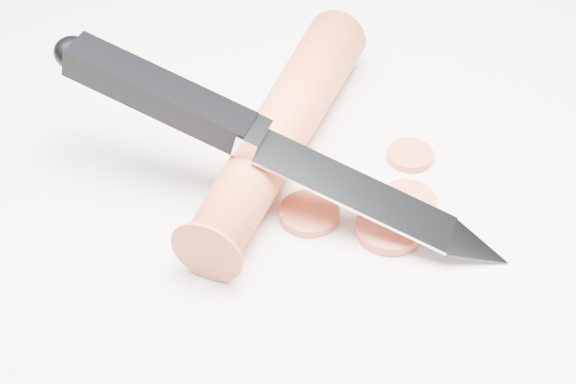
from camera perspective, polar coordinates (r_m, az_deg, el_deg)
name	(u,v)px	position (r m, az deg, el deg)	size (l,w,h in m)	color
ground	(337,177)	(0.50, 3.48, 1.04)	(2.40, 2.40, 0.00)	silver
carrot	(282,128)	(0.50, -0.44, 4.54)	(0.04, 0.04, 0.22)	#E15227
carrot_slice_0	(393,227)	(0.47, 7.44, -2.48)	(0.03, 0.03, 0.01)	#C94D30
carrot_slice_1	(407,203)	(0.49, 8.48, -0.75)	(0.04, 0.04, 0.01)	#C94D30
carrot_slice_2	(390,228)	(0.47, 7.24, -2.54)	(0.04, 0.04, 0.01)	#C94D30
carrot_slice_3	(410,155)	(0.52, 8.66, 2.62)	(0.03, 0.03, 0.01)	#C94D30
carrot_slice_4	(309,213)	(0.48, 1.52, -1.52)	(0.04, 0.04, 0.01)	#C94D30
kitchen_knife	(278,145)	(0.46, -0.69, 3.39)	(0.22, 0.23, 0.09)	silver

